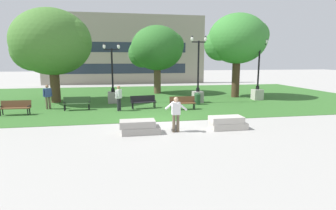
{
  "coord_description": "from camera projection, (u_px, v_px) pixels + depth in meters",
  "views": [
    {
      "loc": [
        -1.93,
        -14.24,
        3.46
      ],
      "look_at": [
        0.33,
        -1.4,
        1.2
      ],
      "focal_mm": 28.0,
      "sensor_mm": 36.0,
      "label": 1
    }
  ],
  "objects": [
    {
      "name": "person_bystander_near_lawn",
      "position": [
        48.0,
        95.0,
        18.36
      ],
      "size": [
        0.58,
        0.45,
        1.71
      ],
      "color": "brown",
      "rests_on": "grass_lawn"
    },
    {
      "name": "person_bystander_far_lawn",
      "position": [
        119.0,
        97.0,
        17.71
      ],
      "size": [
        0.5,
        0.55,
        1.71
      ],
      "color": "#28282D",
      "rests_on": "grass_lawn"
    },
    {
      "name": "park_bench_far_left",
      "position": [
        143.0,
        101.0,
        18.74
      ],
      "size": [
        1.86,
        0.78,
        0.9
      ],
      "color": "black",
      "rests_on": "grass_lawn"
    },
    {
      "name": "skateboard",
      "position": [
        174.0,
        128.0,
        13.08
      ],
      "size": [
        0.47,
        1.04,
        0.14
      ],
      "color": "black",
      "rests_on": "ground"
    },
    {
      "name": "park_bench_far_right",
      "position": [
        15.0,
        107.0,
        16.49
      ],
      "size": [
        1.82,
        0.59,
        0.9
      ],
      "color": "brown",
      "rests_on": "grass_lawn"
    },
    {
      "name": "grass_lawn",
      "position": [
        143.0,
        97.0,
        24.45
      ],
      "size": [
        40.0,
        20.0,
        0.02
      ],
      "primitive_type": "cube",
      "color": "#336628",
      "rests_on": "ground"
    },
    {
      "name": "concrete_block_left",
      "position": [
        227.0,
        123.0,
        13.24
      ],
      "size": [
        1.84,
        0.9,
        0.64
      ],
      "color": "#B2ADA3",
      "rests_on": "ground"
    },
    {
      "name": "park_bench_near_left",
      "position": [
        183.0,
        102.0,
        18.32
      ],
      "size": [
        1.8,
        0.55,
        0.9
      ],
      "color": "brown",
      "rests_on": "grass_lawn"
    },
    {
      "name": "trash_bin",
      "position": [
        197.0,
        98.0,
        20.37
      ],
      "size": [
        0.49,
        0.49,
        0.96
      ],
      "color": "#234C28",
      "rests_on": "grass_lawn"
    },
    {
      "name": "concrete_block_center",
      "position": [
        139.0,
        127.0,
        12.41
      ],
      "size": [
        1.88,
        0.9,
        0.64
      ],
      "color": "#9E9991",
      "rests_on": "ground"
    },
    {
      "name": "park_bench_near_right",
      "position": [
        77.0,
        103.0,
        18.1
      ],
      "size": [
        1.81,
        0.56,
        0.9
      ],
      "color": "#284723",
      "rests_on": "grass_lawn"
    },
    {
      "name": "lamp_post_center",
      "position": [
        113.0,
        91.0,
        20.96
      ],
      "size": [
        1.32,
        0.8,
        4.71
      ],
      "color": "gray",
      "rests_on": "grass_lawn"
    },
    {
      "name": "tree_far_left",
      "position": [
        156.0,
        49.0,
        26.44
      ],
      "size": [
        5.52,
        5.26,
        6.84
      ],
      "color": "brown",
      "rests_on": "grass_lawn"
    },
    {
      "name": "tree_near_left",
      "position": [
        237.0,
        40.0,
        23.62
      ],
      "size": [
        5.52,
        5.26,
        7.54
      ],
      "color": "#42301E",
      "rests_on": "grass_lawn"
    },
    {
      "name": "tree_far_right",
      "position": [
        51.0,
        43.0,
        20.7
      ],
      "size": [
        6.41,
        6.11,
        7.41
      ],
      "color": "#4C3823",
      "rests_on": "grass_lawn"
    },
    {
      "name": "building_facade_distant",
      "position": [
        125.0,
        50.0,
        37.46
      ],
      "size": [
        23.19,
        1.03,
        9.81
      ],
      "color": "gray",
      "rests_on": "ground"
    },
    {
      "name": "lamp_post_left",
      "position": [
        198.0,
        89.0,
        21.13
      ],
      "size": [
        1.32,
        0.8,
        5.31
      ],
      "color": "gray",
      "rests_on": "grass_lawn"
    },
    {
      "name": "ground_plane",
      "position": [
        158.0,
        122.0,
        14.74
      ],
      "size": [
        140.0,
        140.0,
        0.0
      ],
      "primitive_type": "plane",
      "color": "#A3A09B"
    },
    {
      "name": "lamp_post_right",
      "position": [
        258.0,
        88.0,
        22.69
      ],
      "size": [
        1.32,
        0.8,
        5.24
      ],
      "color": "#ADA89E",
      "rests_on": "grass_lawn"
    },
    {
      "name": "person_skateboarder",
      "position": [
        176.0,
        112.0,
        12.55
      ],
      "size": [
        1.01,
        0.53,
        1.71
      ],
      "color": "brown",
      "rests_on": "ground"
    }
  ]
}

